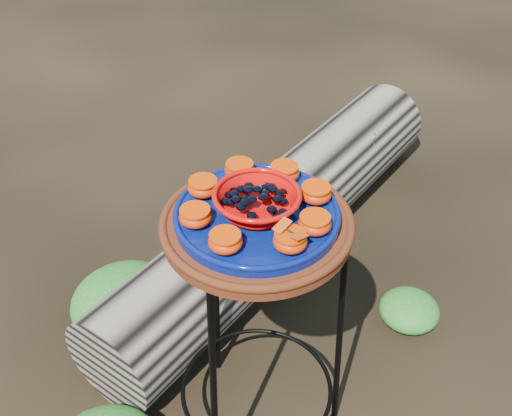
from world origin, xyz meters
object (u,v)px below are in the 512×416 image
cobalt_plate (257,216)px  driftwood_log (279,215)px  red_bowl (257,203)px  plant_stand (257,339)px  terracotta_saucer (257,226)px

cobalt_plate → driftwood_log: cobalt_plate is taller
red_bowl → driftwood_log: 0.96m
cobalt_plate → driftwood_log: size_ratio=0.21×
red_bowl → driftwood_log: bearing=51.7°
red_bowl → plant_stand: bearing=0.0°
terracotta_saucer → cobalt_plate: bearing=0.0°
plant_stand → terracotta_saucer: bearing=0.0°
cobalt_plate → driftwood_log: (0.45, 0.57, -0.59)m
plant_stand → red_bowl: (0.00, 0.00, 0.43)m
terracotta_saucer → plant_stand: bearing=0.0°
terracotta_saucer → cobalt_plate: 0.03m
plant_stand → red_bowl: size_ratio=4.00×
plant_stand → driftwood_log: 0.76m
terracotta_saucer → driftwood_log: 0.92m
terracotta_saucer → red_bowl: red_bowl is taller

